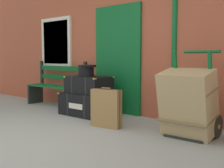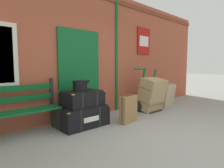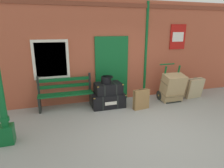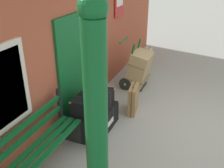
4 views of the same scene
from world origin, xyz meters
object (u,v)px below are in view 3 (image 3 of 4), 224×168
Objects in this scene: large_brown_trunk at (172,88)px; porters_trolley at (169,92)px; lamp_post at (0,95)px; steamer_trunk_base at (108,100)px; suitcase_beige at (141,99)px; platform_bench at (66,94)px; suitcase_olive at (194,88)px; round_hatbox at (106,79)px; steamer_trunk_middle at (108,88)px.

porters_trolley is at bearing 90.00° from large_brown_trunk.
lamp_post is 2.79× the size of steamer_trunk_base.
porters_trolley is 1.89× the size of suitcase_beige.
large_brown_trunk is (3.37, -0.49, 0.03)m from platform_bench.
round_hatbox is at bearing 177.14° from suitcase_olive.
platform_bench is 4.51× the size of round_hatbox.
steamer_trunk_middle is 0.68× the size of porters_trolley.
suitcase_olive is (2.17, 0.34, 0.05)m from suitcase_beige.
round_hatbox is (-0.03, -0.00, 0.65)m from steamer_trunk_base.
suitcase_olive is at bearing -3.08° from steamer_trunk_middle.
large_brown_trunk is at bearing -6.13° from steamer_trunk_base.
suitcase_olive is (4.30, -0.42, -0.09)m from platform_bench.
round_hatbox is (2.54, 1.33, -0.20)m from lamp_post.
large_brown_trunk is (2.14, -0.23, 0.27)m from steamer_trunk_base.
steamer_trunk_base is at bearing 6.57° from round_hatbox.
suitcase_beige is at bearing 13.53° from lamp_post.
round_hatbox is 0.30× the size of porters_trolley.
steamer_trunk_middle is 0.29m from round_hatbox.
round_hatbox is at bearing 178.63° from porters_trolley.
large_brown_trunk is at bearing 12.18° from suitcase_beige.
steamer_trunk_base is at bearing 151.05° from suitcase_beige.
lamp_post reaches higher than steamer_trunk_middle.
suitcase_olive is (5.64, 1.17, -0.71)m from lamp_post.
steamer_trunk_middle is 1.05m from suitcase_beige.
suitcase_olive is at bearing 4.36° from large_brown_trunk.
steamer_trunk_middle reaches higher than suitcase_olive.
platform_bench is 2.52× the size of suitcase_beige.
lamp_post reaches higher than porters_trolley.
lamp_post reaches higher than steamer_trunk_base.
large_brown_trunk is 0.94m from suitcase_olive.
suitcase_beige is at bearing -27.93° from round_hatbox.
suitcase_beige is at bearing -171.14° from suitcase_olive.
large_brown_trunk is (-0.00, -0.17, 0.20)m from porters_trolley.
porters_trolley is at bearing 173.69° from suitcase_olive.
steamer_trunk_middle is at bearing 9.79° from round_hatbox.
porters_trolley is 0.94m from suitcase_olive.
suitcase_olive reaches higher than suitcase_beige.
steamer_trunk_base is at bearing 177.04° from suitcase_olive.
steamer_trunk_middle reaches higher than suitcase_beige.
suitcase_olive is (3.05, -0.16, -0.23)m from steamer_trunk_middle.
lamp_post is 3.02m from steamer_trunk_base.
platform_bench reaches higher than steamer_trunk_base.
porters_trolley is (4.71, 1.28, -0.79)m from lamp_post.
porters_trolley is 1.26× the size of large_brown_trunk.
round_hatbox reaches higher than suitcase_beige.
porters_trolley reaches higher than large_brown_trunk.
platform_bench is 1.30m from round_hatbox.
steamer_trunk_base is 2.14m from porters_trolley.
steamer_trunk_base is (1.23, -0.26, -0.23)m from platform_bench.
steamer_trunk_middle is 2.14m from porters_trolley.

